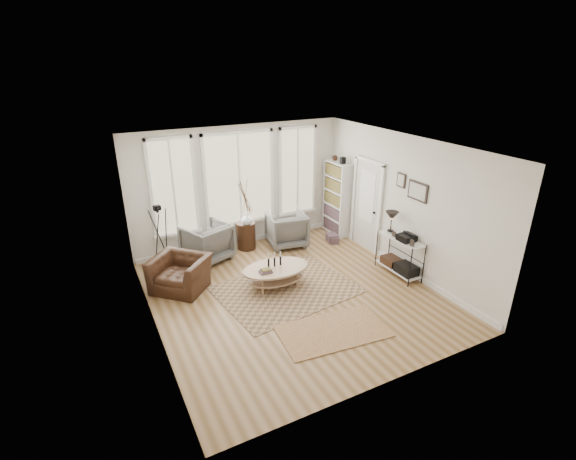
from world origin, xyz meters
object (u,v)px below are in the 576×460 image
side_table (245,214)px  accent_chair (180,273)px  armchair_left (207,242)px  bookcase (337,198)px  armchair_right (287,229)px  coffee_table (276,272)px  low_shelf (399,252)px

side_table → accent_chair: size_ratio=1.78×
accent_chair → armchair_left: bearing=93.7°
bookcase → armchair_right: bookcase is taller
armchair_right → accent_chair: (-2.83, -0.91, -0.08)m
coffee_table → armchair_left: armchair_left is taller
low_shelf → coffee_table: low_shelf is taller
low_shelf → side_table: side_table is taller
armchair_right → side_table: 1.10m
armchair_left → armchair_right: size_ratio=1.04×
armchair_left → armchair_right: armchair_left is taller
bookcase → armchair_right: (-1.50, -0.11, -0.54)m
side_table → accent_chair: side_table is taller
low_shelf → bookcase: bearing=88.7°
low_shelf → accent_chair: 4.54m
armchair_right → bookcase: bearing=-166.5°
low_shelf → accent_chair: low_shelf is taller
armchair_left → accent_chair: armchair_left is taller
bookcase → armchair_left: bookcase is taller
armchair_right → side_table: (-0.95, 0.26, 0.48)m
low_shelf → armchair_right: (-1.44, 2.41, -0.10)m
bookcase → armchair_right: bearing=-176.0°
coffee_table → side_table: side_table is taller
low_shelf → side_table: (-2.39, 2.68, 0.38)m
low_shelf → accent_chair: size_ratio=1.25×
armchair_left → side_table: side_table is taller
armchair_right → accent_chair: armchair_right is taller
coffee_table → accent_chair: 1.90m
bookcase → armchair_left: (-3.47, 0.00, -0.52)m
accent_chair → coffee_table: bearing=19.4°
bookcase → coffee_table: size_ratio=1.49×
bookcase → side_table: bookcase is taller
low_shelf → coffee_table: 2.66m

